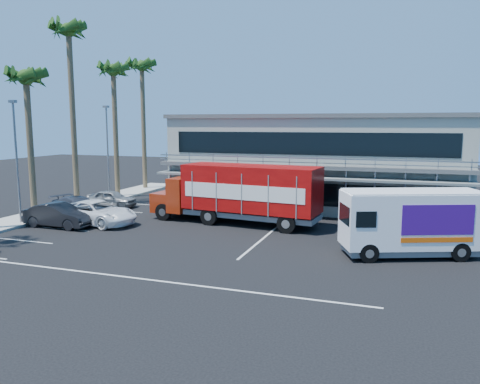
% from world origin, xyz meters
% --- Properties ---
extents(ground, '(120.00, 120.00, 0.00)m').
position_xyz_m(ground, '(0.00, 0.00, 0.00)').
color(ground, black).
rests_on(ground, ground).
extents(building, '(22.40, 12.00, 7.30)m').
position_xyz_m(building, '(3.00, 14.94, 3.66)').
color(building, '#9FA496').
rests_on(building, ground).
extents(curb_strip, '(3.00, 32.00, 0.16)m').
position_xyz_m(curb_strip, '(-15.00, 6.00, 0.08)').
color(curb_strip, '#A5A399').
rests_on(curb_strip, ground).
extents(palm_c, '(2.80, 2.80, 10.75)m').
position_xyz_m(palm_c, '(-14.90, 3.00, 9.21)').
color(palm_c, brown).
rests_on(palm_c, ground).
extents(palm_d, '(2.80, 2.80, 14.75)m').
position_xyz_m(palm_d, '(-15.20, 8.00, 12.80)').
color(palm_d, brown).
rests_on(palm_d, ground).
extents(palm_e, '(2.80, 2.80, 12.25)m').
position_xyz_m(palm_e, '(-14.70, 13.00, 10.57)').
color(palm_e, brown).
rests_on(palm_e, ground).
extents(palm_f, '(2.80, 2.80, 13.25)m').
position_xyz_m(palm_f, '(-15.10, 18.50, 11.47)').
color(palm_f, brown).
rests_on(palm_f, ground).
extents(light_pole_near, '(0.50, 0.25, 8.09)m').
position_xyz_m(light_pole_near, '(-14.20, 1.00, 4.50)').
color(light_pole_near, gray).
rests_on(light_pole_near, ground).
extents(light_pole_far, '(0.50, 0.25, 8.09)m').
position_xyz_m(light_pole_far, '(-14.20, 11.00, 4.50)').
color(light_pole_far, gray).
rests_on(light_pole_far, ground).
extents(red_truck, '(11.86, 3.98, 3.92)m').
position_xyz_m(red_truck, '(-0.59, 5.89, 2.16)').
color(red_truck, maroon).
rests_on(red_truck, ground).
extents(white_van, '(7.19, 4.66, 3.33)m').
position_xyz_m(white_van, '(9.99, 1.47, 1.76)').
color(white_van, white).
rests_on(white_van, ground).
extents(parked_car_b, '(4.69, 1.70, 1.54)m').
position_xyz_m(parked_car_b, '(-11.27, 1.20, 0.77)').
color(parked_car_b, black).
rests_on(parked_car_b, ground).
extents(parked_car_c, '(5.97, 3.42, 1.57)m').
position_xyz_m(parked_car_c, '(-9.50, 2.71, 0.78)').
color(parked_car_c, white).
rests_on(parked_car_c, ground).
extents(parked_car_d, '(5.54, 3.77, 1.49)m').
position_xyz_m(parked_car_d, '(-11.91, 4.00, 0.75)').
color(parked_car_d, '#313642').
rests_on(parked_car_d, ground).
extents(parked_car_e, '(4.07, 1.85, 1.36)m').
position_xyz_m(parked_car_e, '(-12.31, 8.55, 0.68)').
color(parked_car_e, gray).
rests_on(parked_car_e, ground).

